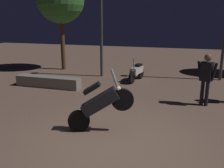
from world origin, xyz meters
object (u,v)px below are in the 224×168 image
person_bystander_far (206,75)px  streetlamp_near (101,15)px  motorcycle_black_foreground (100,104)px  motorcycle_white_parked_left (137,72)px

person_bystander_far → streetlamp_near: bearing=-98.2°
motorcycle_black_foreground → streetlamp_near: 6.66m
motorcycle_white_parked_left → person_bystander_far: 3.88m
person_bystander_far → streetlamp_near: (-4.68, 3.06, 1.94)m
streetlamp_near → motorcycle_black_foreground: bearing=-70.9°
motorcycle_white_parked_left → person_bystander_far: bearing=57.5°
motorcycle_black_foreground → person_bystander_far: bearing=32.6°
motorcycle_white_parked_left → streetlamp_near: bearing=-92.9°
streetlamp_near → motorcycle_white_parked_left: bearing=-13.4°
motorcycle_black_foreground → person_bystander_far: size_ratio=0.95×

